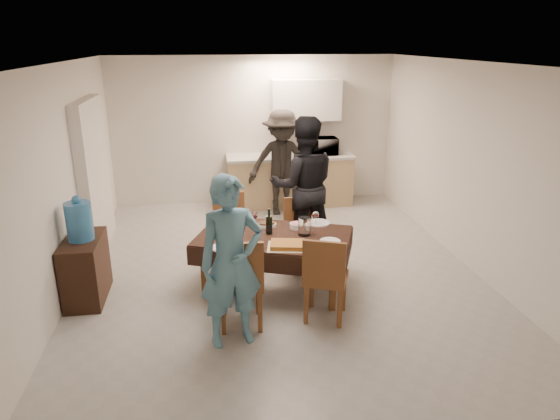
{
  "coord_description": "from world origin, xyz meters",
  "views": [
    {
      "loc": [
        -0.85,
        -5.83,
        2.85
      ],
      "look_at": [
        -0.02,
        -0.3,
        0.93
      ],
      "focal_mm": 32.0,
      "sensor_mm": 36.0,
      "label": 1
    }
  ],
  "objects": [
    {
      "name": "console",
      "position": [
        -2.28,
        -0.41,
        0.37
      ],
      "size": [
        0.4,
        0.8,
        0.74
      ],
      "primitive_type": "cube",
      "color": "black",
      "rests_on": "floor"
    },
    {
      "name": "salad_bowl",
      "position": [
        0.18,
        -0.29,
        0.72
      ],
      "size": [
        0.17,
        0.17,
        0.06
      ],
      "primitive_type": "cylinder",
      "color": "white",
      "rests_on": "dining_table"
    },
    {
      "name": "person_far",
      "position": [
        0.43,
        0.58,
        0.95
      ],
      "size": [
        0.96,
        0.77,
        1.91
      ],
      "primitive_type": "imported",
      "rotation": [
        0.0,
        0.0,
        3.09
      ],
      "color": "black",
      "rests_on": "floor"
    },
    {
      "name": "ceiling",
      "position": [
        0.0,
        0.0,
        2.6
      ],
      "size": [
        5.0,
        6.0,
        0.02
      ],
      "primitive_type": "cube",
      "color": "white",
      "rests_on": "wall_back"
    },
    {
      "name": "mushroom_dish",
      "position": [
        -0.17,
        -0.19,
        0.7
      ],
      "size": [
        0.22,
        0.22,
        0.04
      ],
      "primitive_type": "cylinder",
      "color": "white",
      "rests_on": "dining_table"
    },
    {
      "name": "water_pitcher",
      "position": [
        0.23,
        -0.52,
        0.79
      ],
      "size": [
        0.14,
        0.14,
        0.22
      ],
      "primitive_type": "cylinder",
      "color": "white",
      "rests_on": "dining_table"
    },
    {
      "name": "dining_table",
      "position": [
        -0.12,
        -0.47,
        0.65
      ],
      "size": [
        2.0,
        1.57,
        0.68
      ],
      "rotation": [
        0.0,
        0.0,
        -0.36
      ],
      "color": "black",
      "rests_on": "floor"
    },
    {
      "name": "person_near",
      "position": [
        -0.67,
        -1.52,
        0.85
      ],
      "size": [
        0.7,
        0.53,
        1.7
      ],
      "primitive_type": "imported",
      "rotation": [
        0.0,
        0.0,
        0.22
      ],
      "color": "teal",
      "rests_on": "floor"
    },
    {
      "name": "chair_near_right",
      "position": [
        0.33,
        -1.31,
        0.59
      ],
      "size": [
        0.57,
        0.58,
        0.52
      ],
      "rotation": [
        0.0,
        0.0,
        -0.38
      ],
      "color": "brown",
      "rests_on": "floor"
    },
    {
      "name": "wall_left",
      "position": [
        -2.5,
        0.0,
        1.3
      ],
      "size": [
        0.02,
        6.0,
        2.6
      ],
      "primitive_type": "cube",
      "color": "silver",
      "rests_on": "floor"
    },
    {
      "name": "chair_far_left",
      "position": [
        -0.57,
        0.19,
        0.57
      ],
      "size": [
        0.49,
        0.49,
        0.51
      ],
      "rotation": [
        0.0,
        0.0,
        3.29
      ],
      "color": "brown",
      "rests_on": "floor"
    },
    {
      "name": "kitchen_worktop",
      "position": [
        0.6,
        2.68,
        0.89
      ],
      "size": [
        2.24,
        0.64,
        0.05
      ],
      "primitive_type": "cube",
      "color": "#B1B0AC",
      "rests_on": "kitchen_base_cabinet"
    },
    {
      "name": "plate_far_right",
      "position": [
        0.48,
        -0.17,
        0.69
      ],
      "size": [
        0.28,
        0.28,
        0.02
      ],
      "primitive_type": "cylinder",
      "color": "white",
      "rests_on": "dining_table"
    },
    {
      "name": "microwave",
      "position": [
        1.17,
        2.68,
        1.06
      ],
      "size": [
        0.54,
        0.36,
        0.3
      ],
      "primitive_type": "imported",
      "rotation": [
        0.0,
        0.0,
        3.14
      ],
      "color": "silver",
      "rests_on": "kitchen_worktop"
    },
    {
      "name": "upper_cabinet",
      "position": [
        0.9,
        2.82,
        1.85
      ],
      "size": [
        1.2,
        0.34,
        0.7
      ],
      "primitive_type": "cube",
      "color": "silver",
      "rests_on": "wall_back"
    },
    {
      "name": "person_kitchen",
      "position": [
        0.39,
        2.23,
        0.89
      ],
      "size": [
        1.15,
        0.66,
        1.77
      ],
      "primitive_type": "imported",
      "color": "black",
      "rests_on": "floor"
    },
    {
      "name": "plate_near_right",
      "position": [
        0.48,
        -0.77,
        0.69
      ],
      "size": [
        0.24,
        0.24,
        0.01
      ],
      "primitive_type": "cylinder",
      "color": "white",
      "rests_on": "dining_table"
    },
    {
      "name": "wall_front",
      "position": [
        0.0,
        -3.0,
        1.3
      ],
      "size": [
        5.0,
        0.02,
        2.6
      ],
      "primitive_type": "cube",
      "color": "silver",
      "rests_on": "floor"
    },
    {
      "name": "kitchen_base_cabinet",
      "position": [
        0.6,
        2.68,
        0.43
      ],
      "size": [
        2.2,
        0.6,
        0.86
      ],
      "primitive_type": "cube",
      "color": "tan",
      "rests_on": "floor"
    },
    {
      "name": "wine_glass_c",
      "position": [
        -0.32,
        -0.17,
        0.79
      ],
      "size": [
        0.09,
        0.09,
        0.21
      ],
      "primitive_type": null,
      "color": "white",
      "rests_on": "dining_table"
    },
    {
      "name": "wine_glass_b",
      "position": [
        0.43,
        -0.22,
        0.77
      ],
      "size": [
        0.08,
        0.08,
        0.18
      ],
      "primitive_type": null,
      "color": "white",
      "rests_on": "dining_table"
    },
    {
      "name": "stub_partition",
      "position": [
        -2.42,
        1.2,
        1.05
      ],
      "size": [
        0.15,
        1.4,
        2.1
      ],
      "primitive_type": "cube",
      "color": "silver",
      "rests_on": "floor"
    },
    {
      "name": "plate_far_left",
      "position": [
        -0.72,
        -0.17,
        0.69
      ],
      "size": [
        0.25,
        0.25,
        0.01
      ],
      "primitive_type": "cylinder",
      "color": "white",
      "rests_on": "dining_table"
    },
    {
      "name": "chair_far_right",
      "position": [
        0.33,
        0.2,
        0.51
      ],
      "size": [
        0.38,
        0.38,
        0.45
      ],
      "rotation": [
        0.0,
        0.0,
        3.13
      ],
      "color": "brown",
      "rests_on": "floor"
    },
    {
      "name": "plate_near_left",
      "position": [
        -0.72,
        -0.77,
        0.69
      ],
      "size": [
        0.27,
        0.27,
        0.02
      ],
      "primitive_type": "cylinder",
      "color": "white",
      "rests_on": "dining_table"
    },
    {
      "name": "wall_right",
      "position": [
        2.5,
        0.0,
        1.3
      ],
      "size": [
        0.02,
        6.0,
        2.6
      ],
      "primitive_type": "cube",
      "color": "silver",
      "rests_on": "floor"
    },
    {
      "name": "wall_back",
      "position": [
        0.0,
        3.0,
        1.3
      ],
      "size": [
        5.0,
        0.02,
        2.6
      ],
      "primitive_type": "cube",
      "color": "silver",
      "rests_on": "floor"
    },
    {
      "name": "wine_bottle",
      "position": [
        -0.17,
        -0.42,
        0.84
      ],
      "size": [
        0.08,
        0.08,
        0.31
      ],
      "primitive_type": null,
      "color": "black",
      "rests_on": "dining_table"
    },
    {
      "name": "water_jug",
      "position": [
        -2.28,
        -0.41,
        0.95
      ],
      "size": [
        0.29,
        0.29,
        0.43
      ],
      "primitive_type": "cylinder",
      "color": "#3C89C7",
      "rests_on": "console"
    },
    {
      "name": "wine_glass_a",
      "position": [
        -0.67,
        -0.72,
        0.78
      ],
      "size": [
        0.08,
        0.08,
        0.19
      ],
      "primitive_type": null,
      "color": "white",
      "rests_on": "dining_table"
    },
    {
      "name": "savoury_tart",
      "position": [
        -0.02,
        -0.85,
        0.71
      ],
      "size": [
        0.49,
        0.41,
        0.06
      ],
      "primitive_type": "cube",
      "rotation": [
        0.0,
        0.0,
        -0.19
      ],
      "color": "#AB7D32",
      "rests_on": "dining_table"
    },
    {
      "name": "chair_near_left",
      "position": [
        -0.57,
        -1.31,
        0.62
      ],
      "size": [
        0.48,
        0.48,
        0.54
      ],
      "rotation": [
        0.0,
        0.0,
        -0.05
      ],
      "color": "brown",
      "rests_on": "floor"
    },
    {
      "name": "floor",
      "position": [
        0.0,
        0.0,
        0.0
      ],
      "size": [
        5.0,
        6.0,
        0.02
      ],
      "primitive_type": "cube",
      "color": "#A1A19C",
      "rests_on": "ground"
    }
  ]
}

